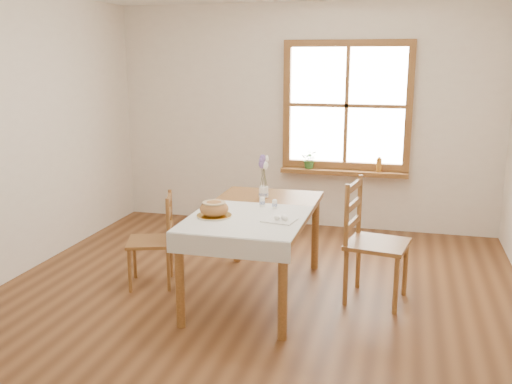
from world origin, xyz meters
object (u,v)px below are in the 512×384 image
bread_plate (214,216)px  flower_vase (264,193)px  chair_left (150,240)px  chair_right (378,242)px  dining_table (256,219)px

bread_plate → flower_vase: flower_vase is taller
chair_left → chair_right: chair_right is taller
dining_table → bread_plate: bread_plate is taller
dining_table → chair_right: (1.00, 0.13, -0.16)m
chair_right → dining_table: bearing=107.3°
flower_vase → chair_right: bearing=-15.1°
bread_plate → dining_table: bearing=52.4°
chair_left → bread_plate: chair_left is taller
chair_right → flower_vase: size_ratio=10.74×
dining_table → bread_plate: (-0.25, -0.33, 0.10)m
chair_left → bread_plate: size_ratio=3.11×
chair_right → flower_vase: (-1.03, 0.28, 0.29)m
chair_right → flower_vase: 1.11m
chair_left → flower_vase: flower_vase is taller
chair_left → chair_right: 1.96m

